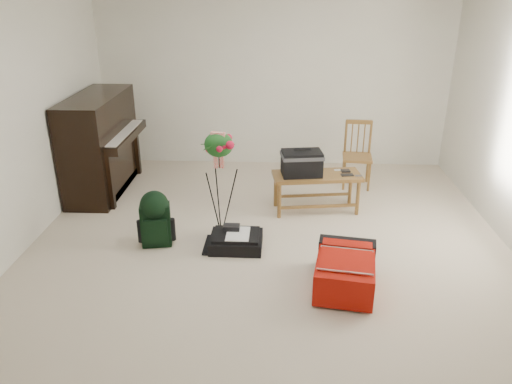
{
  "coord_description": "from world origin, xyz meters",
  "views": [
    {
      "loc": [
        0.09,
        -4.42,
        2.58
      ],
      "look_at": [
        -0.14,
        0.35,
        0.53
      ],
      "focal_mm": 35.0,
      "sensor_mm": 36.0,
      "label": 1
    }
  ],
  "objects_px": {
    "black_duffel": "(236,240)",
    "green_backpack": "(155,216)",
    "dining_chair": "(357,155)",
    "bench": "(306,166)",
    "flower_stand": "(220,186)",
    "piano": "(101,146)",
    "red_suitcase": "(344,268)"
  },
  "relations": [
    {
      "from": "red_suitcase",
      "to": "black_duffel",
      "type": "distance_m",
      "value": 1.22
    },
    {
      "from": "bench",
      "to": "black_duffel",
      "type": "relative_size",
      "value": 2.0
    },
    {
      "from": "piano",
      "to": "red_suitcase",
      "type": "bearing_deg",
      "value": -36.2
    },
    {
      "from": "dining_chair",
      "to": "green_backpack",
      "type": "distance_m",
      "value": 2.9
    },
    {
      "from": "green_backpack",
      "to": "black_duffel",
      "type": "bearing_deg",
      "value": -11.93
    },
    {
      "from": "dining_chair",
      "to": "flower_stand",
      "type": "xyz_separation_m",
      "value": [
        -1.65,
        -1.53,
        0.16
      ]
    },
    {
      "from": "bench",
      "to": "flower_stand",
      "type": "distance_m",
      "value": 1.17
    },
    {
      "from": "black_duffel",
      "to": "green_backpack",
      "type": "height_order",
      "value": "green_backpack"
    },
    {
      "from": "piano",
      "to": "dining_chair",
      "type": "bearing_deg",
      "value": 5.12
    },
    {
      "from": "dining_chair",
      "to": "red_suitcase",
      "type": "height_order",
      "value": "dining_chair"
    },
    {
      "from": "dining_chair",
      "to": "flower_stand",
      "type": "height_order",
      "value": "flower_stand"
    },
    {
      "from": "dining_chair",
      "to": "red_suitcase",
      "type": "distance_m",
      "value": 2.46
    },
    {
      "from": "bench",
      "to": "flower_stand",
      "type": "height_order",
      "value": "flower_stand"
    },
    {
      "from": "black_duffel",
      "to": "green_backpack",
      "type": "distance_m",
      "value": 0.87
    },
    {
      "from": "bench",
      "to": "black_duffel",
      "type": "height_order",
      "value": "bench"
    },
    {
      "from": "bench",
      "to": "red_suitcase",
      "type": "relative_size",
      "value": 1.3
    },
    {
      "from": "piano",
      "to": "flower_stand",
      "type": "height_order",
      "value": "piano"
    },
    {
      "from": "black_duffel",
      "to": "green_backpack",
      "type": "relative_size",
      "value": 0.9
    },
    {
      "from": "piano",
      "to": "dining_chair",
      "type": "relative_size",
      "value": 1.73
    },
    {
      "from": "flower_stand",
      "to": "piano",
      "type": "bearing_deg",
      "value": 152.35
    },
    {
      "from": "green_backpack",
      "to": "bench",
      "type": "bearing_deg",
      "value": 20.17
    },
    {
      "from": "green_backpack",
      "to": "flower_stand",
      "type": "relative_size",
      "value": 0.5
    },
    {
      "from": "bench",
      "to": "green_backpack",
      "type": "height_order",
      "value": "bench"
    },
    {
      "from": "red_suitcase",
      "to": "flower_stand",
      "type": "distance_m",
      "value": 1.56
    },
    {
      "from": "piano",
      "to": "flower_stand",
      "type": "xyz_separation_m",
      "value": [
        1.67,
        -1.23,
        -0.01
      ]
    },
    {
      "from": "piano",
      "to": "flower_stand",
      "type": "relative_size",
      "value": 1.25
    },
    {
      "from": "green_backpack",
      "to": "flower_stand",
      "type": "distance_m",
      "value": 0.74
    },
    {
      "from": "bench",
      "to": "flower_stand",
      "type": "xyz_separation_m",
      "value": [
        -0.93,
        -0.7,
        0.03
      ]
    },
    {
      "from": "dining_chair",
      "to": "black_duffel",
      "type": "xyz_separation_m",
      "value": [
        -1.47,
        -1.78,
        -0.34
      ]
    },
    {
      "from": "piano",
      "to": "bench",
      "type": "height_order",
      "value": "piano"
    },
    {
      "from": "piano",
      "to": "black_duffel",
      "type": "xyz_separation_m",
      "value": [
        1.85,
        -1.49,
        -0.52
      ]
    },
    {
      "from": "piano",
      "to": "dining_chair",
      "type": "xyz_separation_m",
      "value": [
        3.32,
        0.3,
        -0.18
      ]
    }
  ]
}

